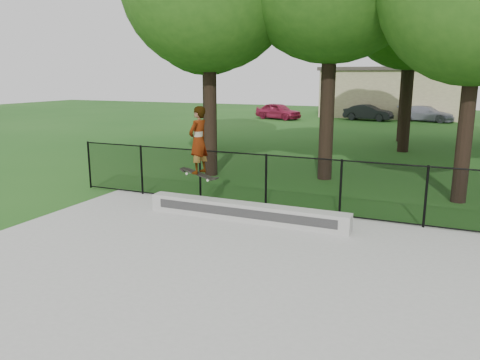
# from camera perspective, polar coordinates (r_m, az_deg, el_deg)

# --- Properties ---
(ground) EXTENTS (100.00, 100.00, 0.00)m
(ground) POSITION_cam_1_polar(r_m,az_deg,el_deg) (6.99, 1.39, -18.25)
(ground) COLOR #194B15
(ground) RESTS_ON ground
(concrete_slab) EXTENTS (14.00, 12.00, 0.06)m
(concrete_slab) POSITION_cam_1_polar(r_m,az_deg,el_deg) (6.97, 1.39, -18.04)
(concrete_slab) COLOR #A4A49F
(concrete_slab) RESTS_ON ground
(grind_ledge) EXTENTS (5.21, 0.40, 0.44)m
(grind_ledge) POSITION_cam_1_polar(r_m,az_deg,el_deg) (11.62, 0.66, -3.90)
(grind_ledge) COLOR #AFAFAA
(grind_ledge) RESTS_ON concrete_slab
(car_a) EXTENTS (4.25, 2.74, 1.35)m
(car_a) POSITION_cam_1_polar(r_m,az_deg,el_deg) (39.64, 4.68, 8.38)
(car_a) COLOR #9E1C3E
(car_a) RESTS_ON ground
(car_b) EXTENTS (3.65, 1.85, 1.27)m
(car_b) POSITION_cam_1_polar(r_m,az_deg,el_deg) (39.77, 15.35, 7.92)
(car_b) COLOR black
(car_b) RESTS_ON ground
(car_c) EXTENTS (4.22, 2.68, 1.23)m
(car_c) POSITION_cam_1_polar(r_m,az_deg,el_deg) (40.34, 21.73, 7.52)
(car_c) COLOR gray
(car_c) RESTS_ON ground
(skater_airborne) EXTENTS (0.82, 0.67, 1.88)m
(skater_airborne) POSITION_cam_1_polar(r_m,az_deg,el_deg) (11.78, -5.10, 4.71)
(skater_airborne) COLOR black
(skater_airborne) RESTS_ON ground
(chainlink_fence) EXTENTS (16.06, 0.06, 1.50)m
(chainlink_fence) POSITION_cam_1_polar(r_m,az_deg,el_deg) (12.00, 12.16, -1.03)
(chainlink_fence) COLOR black
(chainlink_fence) RESTS_ON concrete_slab
(distant_building) EXTENTS (12.40, 6.40, 4.30)m
(distant_building) POSITION_cam_1_polar(r_m,az_deg,el_deg) (43.79, 18.36, 10.14)
(distant_building) COLOR beige
(distant_building) RESTS_ON ground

